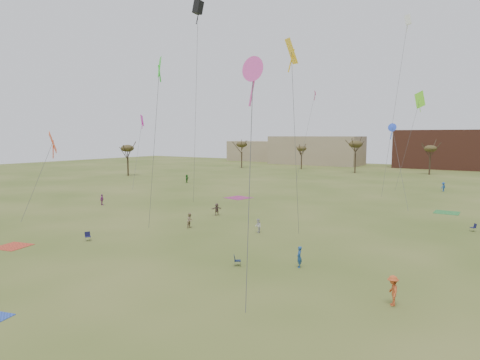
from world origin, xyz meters
The scene contains 20 objects.
ground centered at (0.00, 0.00, 0.00)m, with size 260.00×260.00×0.00m, color #3A5019.
flyer_near_right centered at (10.88, 3.84, 0.84)m, with size 0.61×0.40×1.67m, color #1E488B.
spectator_fore_b centered at (-5.39, 10.05, 0.84)m, with size 0.81×0.63×1.67m, color #9A8262.
spectator_fore_c centered at (-7.24, 17.55, 0.79)m, with size 1.46×0.47×1.58m, color brown.
flyer_mid_b centered at (18.74, 0.28, 0.92)m, with size 1.20×0.69×1.85m, color #C04E24.
spectator_mid_d centered at (-26.14, 14.59, 0.82)m, with size 0.96×0.40×1.63m, color #A54495.
spectator_mid_e centered at (2.22, 12.09, 0.75)m, with size 0.73×0.57×1.50m, color silver.
flyer_far_a centered at (-35.32, 44.50, 0.87)m, with size 1.61×0.51×1.74m, color #206221.
flyer_far_c centered at (13.85, 59.16, 0.85)m, with size 1.10×0.63×1.70m, color #214E9B.
blanket_red centered at (-13.96, -5.12, 0.00)m, with size 2.64×2.64×0.03m, color #BF3C26.
blanket_plum centered at (-13.29, 31.72, 0.00)m, with size 3.64×3.64×0.03m, color #952E68.
blanket_olive centered at (17.34, 35.91, 0.00)m, with size 3.04×3.04×0.03m, color #2D7D37.
camp_chair_left centered at (-9.94, 0.05, 0.26)m, with size 0.72×0.70×0.87m.
camp_chair_center centered at (6.63, 1.52, 0.26)m, with size 0.73×0.72×0.87m.
camp_chair_right centered at (21.18, 25.28, 0.26)m, with size 0.73×0.71×0.87m.
kites_aloft centered at (-0.04, 24.71, 21.66)m, with size 72.80×60.28×27.38m.
tree_line centered at (-2.85, 79.12, 7.09)m, with size 117.44×49.32×8.91m.
building_tan centered at (-35.00, 115.00, 5.00)m, with size 32.00×14.00×10.00m, color #937F60.
building_brick centered at (5.00, 120.00, 6.00)m, with size 26.00×16.00×12.00m, color brown.
building_tan_west centered at (-65.00, 122.00, 4.00)m, with size 20.00×12.00×8.00m, color #937F60.
Camera 1 is at (24.37, -25.08, 10.22)m, focal length 31.21 mm.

